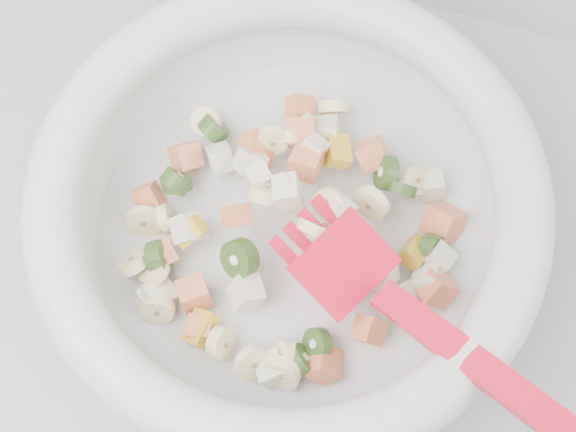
# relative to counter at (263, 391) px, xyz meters

# --- Properties ---
(counter) EXTENTS (2.00, 0.60, 0.90)m
(counter) POSITION_rel_counter_xyz_m (0.00, 0.00, 0.00)
(counter) COLOR gray
(counter) RESTS_ON ground
(mixing_bowl) EXTENTS (0.44, 0.36, 0.13)m
(mixing_bowl) POSITION_rel_counter_xyz_m (0.02, 0.04, 0.51)
(mixing_bowl) COLOR beige
(mixing_bowl) RESTS_ON counter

